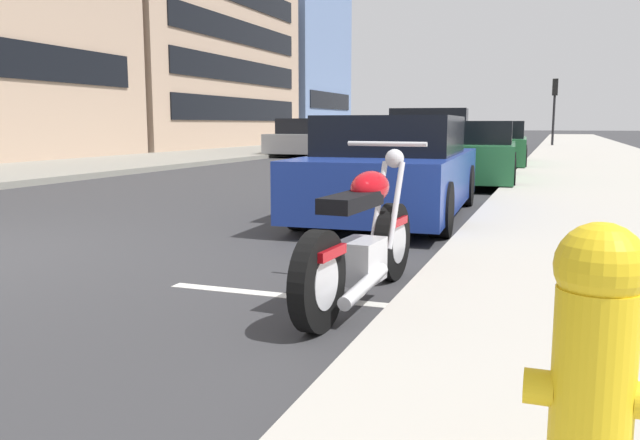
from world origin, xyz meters
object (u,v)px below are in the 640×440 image
(parked_motorcycle, at_px, (362,242))
(parked_car_second_in_row, at_px, (471,154))
(crossing_truck, at_px, (429,129))
(fire_hydrant, at_px, (594,365))
(parked_car_far_down_curb, at_px, (394,170))
(parked_car_across_street, at_px, (492,146))
(traffic_signal_near_corner, at_px, (555,97))
(car_opposite_curb, at_px, (307,139))

(parked_motorcycle, height_order, parked_car_second_in_row, parked_car_second_in_row)
(crossing_truck, height_order, fire_hydrant, crossing_truck)
(parked_motorcycle, xyz_separation_m, parked_car_far_down_curb, (4.17, 0.79, 0.20))
(parked_motorcycle, distance_m, parked_car_across_street, 14.81)
(parked_car_far_down_curb, xyz_separation_m, parked_car_second_in_row, (5.15, -0.36, -0.00))
(parked_car_across_street, distance_m, crossing_truck, 12.48)
(parked_car_across_street, xyz_separation_m, traffic_signal_near_corner, (17.09, -1.47, 1.99))
(parked_car_far_down_curb, xyz_separation_m, fire_hydrant, (-6.59, -2.16, -0.04))
(parked_car_far_down_curb, relative_size, parked_car_second_in_row, 1.08)
(parked_motorcycle, xyz_separation_m, car_opposite_curb, (19.31, 7.96, 0.25))
(parked_car_across_street, relative_size, traffic_signal_near_corner, 1.34)
(car_opposite_curb, height_order, traffic_signal_near_corner, traffic_signal_near_corner)
(parked_car_second_in_row, distance_m, traffic_signal_near_corner, 22.70)
(parked_car_far_down_curb, relative_size, fire_hydrant, 5.37)
(parked_motorcycle, relative_size, parked_car_far_down_curb, 0.45)
(parked_car_second_in_row, xyz_separation_m, traffic_signal_near_corner, (22.57, -1.38, 2.00))
(parked_car_far_down_curb, xyz_separation_m, crossing_truck, (22.43, 3.78, 0.39))
(fire_hydrant, bearing_deg, crossing_truck, 11.58)
(parked_car_far_down_curb, bearing_deg, parked_car_across_street, -3.97)
(parked_car_across_street, bearing_deg, parked_motorcycle, 179.35)
(parked_car_second_in_row, relative_size, car_opposite_curb, 0.98)
(parked_car_second_in_row, height_order, car_opposite_curb, car_opposite_curb)
(parked_motorcycle, height_order, traffic_signal_near_corner, traffic_signal_near_corner)
(car_opposite_curb, bearing_deg, traffic_signal_near_corner, 145.83)
(parked_car_far_down_curb, height_order, parked_car_second_in_row, parked_car_far_down_curb)
(crossing_truck, height_order, traffic_signal_near_corner, traffic_signal_near_corner)
(parked_car_far_down_curb, height_order, traffic_signal_near_corner, traffic_signal_near_corner)
(parked_car_across_street, bearing_deg, traffic_signal_near_corner, -7.59)
(parked_car_second_in_row, xyz_separation_m, car_opposite_curb, (9.99, 7.52, 0.05))
(parked_motorcycle, distance_m, parked_car_far_down_curb, 4.25)
(car_opposite_curb, xyz_separation_m, traffic_signal_near_corner, (12.58, -8.90, 1.94))
(parked_car_second_in_row, bearing_deg, fire_hydrant, -174.73)
(parked_car_second_in_row, distance_m, fire_hydrant, 11.88)
(car_opposite_curb, bearing_deg, fire_hydrant, 24.33)
(car_opposite_curb, relative_size, fire_hydrant, 5.07)
(parked_car_far_down_curb, bearing_deg, traffic_signal_near_corner, -6.10)
(crossing_truck, bearing_deg, parked_motorcycle, 95.11)
(crossing_truck, distance_m, car_opposite_curb, 8.04)
(parked_car_second_in_row, height_order, fire_hydrant, parked_car_second_in_row)
(car_opposite_curb, bearing_deg, parked_motorcycle, 23.50)
(car_opposite_curb, distance_m, traffic_signal_near_corner, 15.53)
(parked_car_far_down_curb, bearing_deg, crossing_truck, 7.05)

